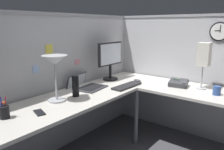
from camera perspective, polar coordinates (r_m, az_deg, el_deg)
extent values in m
cube|color=#B2B2B7|center=(2.70, -12.55, -2.02)|extent=(2.57, 0.10, 1.55)
cube|color=#939399|center=(2.62, -13.42, 14.95)|extent=(2.57, 0.12, 0.03)
cube|color=#B2B2B7|center=(3.10, 20.15, -0.61)|extent=(0.10, 2.37, 1.55)
cube|color=#939399|center=(3.03, 21.33, 14.11)|extent=(0.12, 2.37, 0.03)
cube|color=beige|center=(2.43, -6.58, -4.96)|extent=(2.35, 0.66, 0.03)
cube|color=beige|center=(2.65, 24.34, -4.49)|extent=(0.66, 1.49, 0.03)
cylinder|color=slate|center=(2.77, 6.23, -10.68)|extent=(0.05, 0.05, 0.70)
cylinder|color=black|center=(2.99, -0.45, -0.98)|extent=(0.20, 0.20, 0.02)
cylinder|color=black|center=(2.96, -0.45, 0.89)|extent=(0.04, 0.04, 0.20)
cube|color=black|center=(2.92, -0.46, 5.50)|extent=(0.46, 0.03, 0.30)
cube|color=silver|center=(2.91, -0.18, 5.47)|extent=(0.42, 0.01, 0.26)
cube|color=#38383D|center=(2.58, -5.25, -3.32)|extent=(0.37, 0.28, 0.02)
cube|color=black|center=(2.58, -5.25, -3.11)|extent=(0.31, 0.22, 0.00)
cube|color=#38383D|center=(2.70, -9.20, -1.89)|extent=(0.35, 0.11, 0.22)
cube|color=silver|center=(2.70, -9.06, -1.91)|extent=(0.31, 0.09, 0.18)
cube|color=#232326|center=(2.64, 3.84, -2.83)|extent=(0.43, 0.15, 0.02)
ellipsoid|color=#38383D|center=(2.88, 6.51, -1.45)|extent=(0.06, 0.10, 0.03)
cylinder|color=#B7BABF|center=(2.23, -13.97, -6.29)|extent=(0.17, 0.17, 0.02)
cylinder|color=#B7BABF|center=(2.17, -14.24, -1.49)|extent=(0.02, 0.02, 0.38)
cone|color=#B7BABF|center=(2.13, -14.54, 3.72)|extent=(0.24, 0.24, 0.09)
cylinder|color=black|center=(1.96, -25.94, -8.63)|extent=(0.08, 0.08, 0.10)
cylinder|color=#1E1EB2|center=(1.94, -26.55, -6.85)|extent=(0.01, 0.01, 0.13)
cylinder|color=#B21E1E|center=(1.94, -25.68, -6.78)|extent=(0.01, 0.02, 0.13)
cylinder|color=#D8591E|center=(1.95, -26.24, -6.43)|extent=(0.03, 0.03, 0.01)
cube|color=black|center=(1.98, -18.19, -9.14)|extent=(0.11, 0.16, 0.01)
cylinder|color=black|center=(2.30, -9.38, -2.80)|extent=(0.07, 0.07, 0.22)
cube|color=#38383D|center=(2.77, 16.66, -2.09)|extent=(0.22, 0.22, 0.10)
cube|color=#8CA58C|center=(2.77, 16.11, -1.22)|extent=(0.03, 0.09, 0.04)
cube|color=#38383D|center=(2.75, 18.40, -1.90)|extent=(0.19, 0.07, 0.04)
cylinder|color=#B7BABF|center=(2.76, 21.89, -3.18)|extent=(0.11, 0.11, 0.01)
cylinder|color=#B7BABF|center=(2.73, 22.12, -0.47)|extent=(0.02, 0.02, 0.27)
cube|color=silver|center=(2.68, 22.58, 4.94)|extent=(0.13, 0.13, 0.26)
cylinder|color=#2D4C8C|center=(2.57, 25.36, -3.64)|extent=(0.08, 0.08, 0.10)
cylinder|color=black|center=(2.90, 25.94, 10.02)|extent=(0.03, 0.22, 0.22)
cylinder|color=white|center=(2.89, 25.86, 10.02)|extent=(0.00, 0.19, 0.19)
cube|color=black|center=(2.89, 25.48, 10.26)|extent=(0.00, 0.06, 0.01)
cube|color=black|center=(2.88, 26.12, 10.69)|extent=(0.00, 0.01, 0.08)
cube|color=#99B7E5|center=(2.39, -19.04, 1.43)|extent=(0.07, 0.00, 0.08)
cube|color=#EAD84C|center=(2.46, -15.86, 6.43)|extent=(0.09, 0.00, 0.10)
cube|color=pink|center=(2.74, -8.90, 3.37)|extent=(0.08, 0.00, 0.06)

